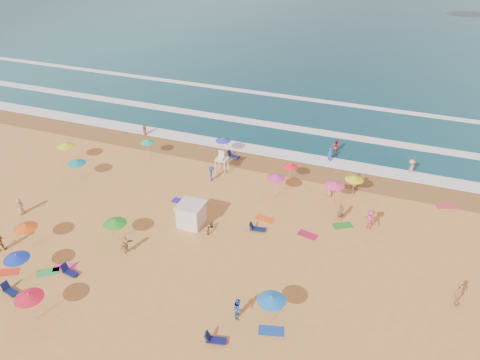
% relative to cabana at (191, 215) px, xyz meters
% --- Properties ---
extents(ground, '(220.00, 220.00, 0.00)m').
position_rel_cabana_xyz_m(ground, '(4.15, 0.19, -1.00)').
color(ground, gold).
rests_on(ground, ground).
extents(ocean, '(220.00, 140.00, 0.18)m').
position_rel_cabana_xyz_m(ocean, '(4.15, 84.19, -1.00)').
color(ocean, '#0C4756').
rests_on(ocean, ground).
extents(wet_sand, '(220.00, 220.00, 0.00)m').
position_rel_cabana_xyz_m(wet_sand, '(4.15, 12.69, -0.99)').
color(wet_sand, olive).
rests_on(wet_sand, ground).
extents(surf_foam, '(200.00, 18.70, 0.05)m').
position_rel_cabana_xyz_m(surf_foam, '(4.15, 21.51, -0.90)').
color(surf_foam, white).
rests_on(surf_foam, ground).
extents(cabana, '(2.00, 2.00, 2.00)m').
position_rel_cabana_xyz_m(cabana, '(0.00, 0.00, 0.00)').
color(cabana, silver).
rests_on(cabana, ground).
extents(cabana_roof, '(2.20, 2.20, 0.12)m').
position_rel_cabana_xyz_m(cabana_roof, '(0.00, 0.00, 1.06)').
color(cabana_roof, silver).
rests_on(cabana_roof, cabana).
extents(bicycle, '(0.68, 1.60, 0.82)m').
position_rel_cabana_xyz_m(bicycle, '(1.90, -0.30, -0.59)').
color(bicycle, black).
rests_on(bicycle, ground).
extents(lifeguard_stand, '(1.20, 1.20, 2.10)m').
position_rel_cabana_xyz_m(lifeguard_stand, '(-1.02, 9.36, 0.05)').
color(lifeguard_stand, white).
rests_on(lifeguard_stand, ground).
extents(beach_umbrellas, '(51.72, 27.99, 0.75)m').
position_rel_cabana_xyz_m(beach_umbrellas, '(0.40, 0.89, 1.13)').
color(beach_umbrellas, '#FF388C').
rests_on(beach_umbrellas, ground).
extents(loungers, '(44.90, 25.65, 0.34)m').
position_rel_cabana_xyz_m(loungers, '(11.03, -3.21, -0.83)').
color(loungers, '#101352').
rests_on(loungers, ground).
extents(towels, '(38.35, 22.83, 0.03)m').
position_rel_cabana_xyz_m(towels, '(5.72, -1.95, -0.98)').
color(towels, red).
rests_on(towels, ground).
extents(beachgoers, '(37.67, 27.61, 2.14)m').
position_rel_cabana_xyz_m(beachgoers, '(6.29, 5.50, -0.21)').
color(beachgoers, tan).
rests_on(beachgoers, ground).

